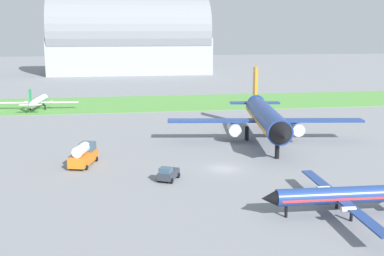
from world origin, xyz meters
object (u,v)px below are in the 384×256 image
Objects in this scene: airplane_midfield_jet at (266,117)px; airplane_foreground_turboprop at (340,195)px; fuel_truck_near_gate at (84,154)px; pushback_tug_midfield at (168,174)px; airplane_taxiing_turboprop at (38,101)px.

airplane_midfield_jet is 1.71× the size of airplane_foreground_turboprop.
fuel_truck_near_gate is 14.52m from pushback_tug_midfield.
airplane_taxiing_turboprop is 60.79m from airplane_midfield_jet.
airplane_foreground_turboprop is at bearing 3.92° from airplane_midfield_jet.
airplane_midfield_jet reaches higher than fuel_truck_near_gate.
airplane_foreground_turboprop is at bearing -114.66° from fuel_truck_near_gate.
fuel_truck_near_gate is at bearing -63.23° from airplane_midfield_jet.
fuel_truck_near_gate is at bearing -159.53° from airplane_taxiing_turboprop.
fuel_truck_near_gate is at bearing -38.20° from airplane_foreground_turboprop.
airplane_taxiing_turboprop is at bearing 30.89° from fuel_truck_near_gate.
airplane_foreground_turboprop is at bearing -145.62° from airplane_taxiing_turboprop.
pushback_tug_midfield is (11.32, -9.07, -0.67)m from fuel_truck_near_gate.
airplane_taxiing_turboprop is 65.77m from pushback_tug_midfield.
airplane_foreground_turboprop is 22.14m from pushback_tug_midfield.
airplane_taxiing_turboprop is at bearing -129.70° from pushback_tug_midfield.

